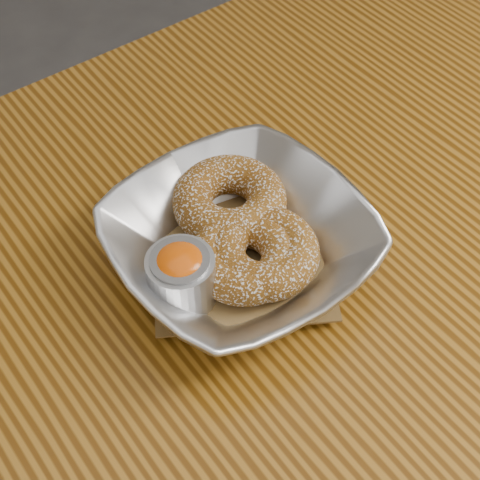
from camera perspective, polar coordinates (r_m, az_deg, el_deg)
table at (r=0.71m, az=10.30°, el=-6.94°), size 1.20×0.80×0.75m
serving_bowl at (r=0.60m, az=-0.00°, el=-0.28°), size 0.21×0.21×0.05m
parchment at (r=0.61m, az=-0.00°, el=-1.25°), size 0.20×0.20×0.00m
donut_back at (r=0.63m, az=-0.81°, el=3.06°), size 0.13×0.13×0.03m
donut_front at (r=0.59m, az=1.76°, el=-0.95°), size 0.12×0.12×0.03m
donut_extra at (r=0.59m, az=0.36°, el=-1.33°), size 0.11×0.11×0.03m
ramekin at (r=0.57m, az=-4.58°, el=-2.81°), size 0.05×0.05×0.05m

